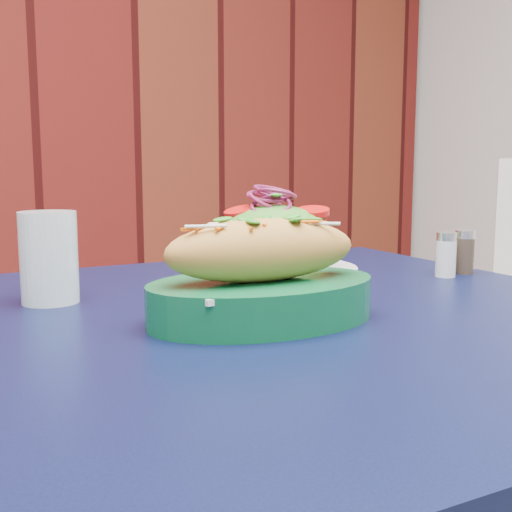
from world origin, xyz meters
TOP-DOWN VIEW (x-y plane):
  - cafe_table at (0.07, 1.23)m, footprint 0.93×0.93m
  - banh_mi_basket at (0.01, 1.21)m, footprint 0.28×0.21m
  - salad_plate at (0.20, 1.42)m, footprint 0.24×0.24m
  - water_glass at (-0.13, 1.43)m, footprint 0.07×0.07m
  - salt_shaker at (0.39, 1.25)m, footprint 0.03×0.03m
  - pepper_shaker at (0.43, 1.25)m, footprint 0.03×0.03m

SIDE VIEW (x-z plane):
  - cafe_table at x=0.07m, z-range 0.29..1.04m
  - salt_shaker at x=0.39m, z-range 0.75..0.82m
  - pepper_shaker at x=0.43m, z-range 0.75..0.82m
  - banh_mi_basket at x=0.01m, z-range 0.74..0.85m
  - salad_plate at x=0.20m, z-range 0.73..0.87m
  - water_glass at x=-0.13m, z-range 0.75..0.86m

